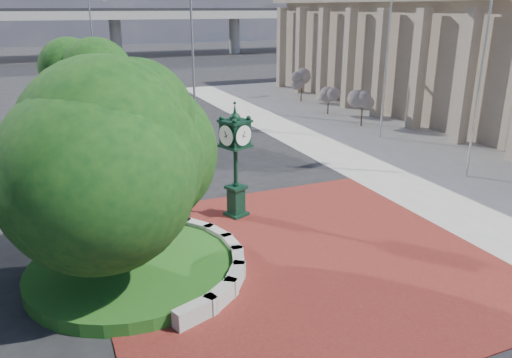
% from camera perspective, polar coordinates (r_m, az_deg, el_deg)
% --- Properties ---
extents(ground, '(200.00, 200.00, 0.00)m').
position_cam_1_polar(ground, '(17.05, 2.93, -7.64)').
color(ground, black).
rests_on(ground, ground).
extents(plaza, '(12.00, 12.00, 0.04)m').
position_cam_1_polar(plaza, '(16.25, 4.50, -9.02)').
color(plaza, maroon).
rests_on(plaza, ground).
extents(sidewalk, '(20.00, 50.00, 0.04)m').
position_cam_1_polar(sidewalk, '(33.71, 20.26, 4.79)').
color(sidewalk, '#9E9B93').
rests_on(sidewalk, ground).
extents(planter_wall, '(2.96, 6.77, 0.54)m').
position_cam_1_polar(planter_wall, '(16.04, -5.88, -8.46)').
color(planter_wall, '#9E9B93').
rests_on(planter_wall, ground).
extents(grass_bed, '(6.10, 6.10, 0.40)m').
position_cam_1_polar(grass_bed, '(15.65, -14.01, -10.01)').
color(grass_bed, '#1A4212').
rests_on(grass_bed, ground).
extents(civic_building, '(17.35, 44.00, 8.60)m').
position_cam_1_polar(civic_building, '(39.90, 27.22, 12.25)').
color(civic_building, gray).
rests_on(civic_building, ground).
extents(overpass, '(90.00, 12.00, 7.50)m').
position_cam_1_polar(overpass, '(83.91, -19.62, 17.27)').
color(overpass, '#9E9B93').
rests_on(overpass, ground).
extents(tree_planter, '(5.20, 5.20, 6.33)m').
position_cam_1_polar(tree_planter, '(14.31, -15.13, 2.45)').
color(tree_planter, '#38281C').
rests_on(tree_planter, ground).
extents(tree_street, '(4.40, 4.40, 5.45)m').
position_cam_1_polar(tree_street, '(32.07, -18.28, 10.21)').
color(tree_street, '#38281C').
rests_on(tree_street, ground).
extents(post_clock, '(1.13, 1.13, 4.38)m').
position_cam_1_polar(post_clock, '(18.55, -2.36, 2.62)').
color(post_clock, black).
rests_on(post_clock, ground).
extents(parked_car, '(2.27, 4.39, 1.43)m').
position_cam_1_polar(parked_car, '(51.67, -14.35, 10.77)').
color(parked_car, '#4F0B18').
rests_on(parked_car, ground).
extents(flagpole_a, '(1.47, 0.34, 9.48)m').
position_cam_1_polar(flagpole_a, '(24.76, 24.32, 10.94)').
color(flagpole_a, silver).
rests_on(flagpole_a, ground).
extents(flagpole_b, '(1.59, 0.20, 10.20)m').
position_cam_1_polar(flagpole_b, '(30.97, 14.77, 13.97)').
color(flagpole_b, silver).
rests_on(flagpole_b, ground).
extents(street_lamp_near, '(2.32, 0.29, 10.37)m').
position_cam_1_polar(street_lamp_near, '(40.64, -7.02, 16.71)').
color(street_lamp_near, slate).
rests_on(street_lamp_near, ground).
extents(street_lamp_far, '(1.89, 0.39, 8.41)m').
position_cam_1_polar(street_lamp_far, '(55.25, -18.02, 15.35)').
color(street_lamp_far, slate).
rests_on(street_lamp_far, ground).
extents(shrub_near, '(1.20, 1.20, 2.20)m').
position_cam_1_polar(shrub_near, '(34.31, 12.08, 8.47)').
color(shrub_near, '#38281C').
rests_on(shrub_near, ground).
extents(shrub_mid, '(1.20, 1.20, 2.20)m').
position_cam_1_polar(shrub_mid, '(37.93, 8.30, 9.68)').
color(shrub_mid, '#38281C').
rests_on(shrub_mid, ground).
extents(shrub_far, '(1.20, 1.20, 2.20)m').
position_cam_1_polar(shrub_far, '(43.05, 5.22, 10.89)').
color(shrub_far, '#38281C').
rests_on(shrub_far, ground).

